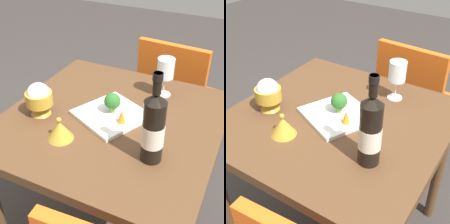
% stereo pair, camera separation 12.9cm
% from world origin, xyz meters
% --- Properties ---
extents(dining_table, '(0.86, 0.86, 0.74)m').
position_xyz_m(dining_table, '(0.00, 0.00, 0.65)').
color(dining_table, brown).
rests_on(dining_table, ground_plane).
extents(chair_by_wall, '(0.43, 0.43, 0.85)m').
position_xyz_m(chair_by_wall, '(-0.07, -0.69, 0.53)').
color(chair_by_wall, orange).
rests_on(chair_by_wall, ground_plane).
extents(wine_bottle, '(0.08, 0.08, 0.33)m').
position_xyz_m(wine_bottle, '(-0.23, 0.16, 0.87)').
color(wine_bottle, black).
rests_on(wine_bottle, dining_table).
extents(wine_glass, '(0.08, 0.08, 0.18)m').
position_xyz_m(wine_glass, '(-0.13, -0.27, 0.87)').
color(wine_glass, white).
rests_on(wine_glass, dining_table).
extents(rice_bowl, '(0.11, 0.11, 0.14)m').
position_xyz_m(rice_bowl, '(0.28, 0.10, 0.82)').
color(rice_bowl, gold).
rests_on(rice_bowl, dining_table).
extents(rice_bowl_lid, '(0.10, 0.10, 0.09)m').
position_xyz_m(rice_bowl_lid, '(0.12, 0.20, 0.78)').
color(rice_bowl_lid, gold).
rests_on(rice_bowl_lid, dining_table).
extents(serving_plate, '(0.33, 0.33, 0.02)m').
position_xyz_m(serving_plate, '(0.01, -0.01, 0.75)').
color(serving_plate, white).
rests_on(serving_plate, dining_table).
extents(broccoli_floret, '(0.07, 0.07, 0.09)m').
position_xyz_m(broccoli_floret, '(0.01, -0.02, 0.81)').
color(broccoli_floret, '#729E4C').
rests_on(broccoli_floret, serving_plate).
extents(carrot_garnish_left, '(0.03, 0.03, 0.06)m').
position_xyz_m(carrot_garnish_left, '(-0.06, 0.03, 0.79)').
color(carrot_garnish_left, orange).
rests_on(carrot_garnish_left, serving_plate).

